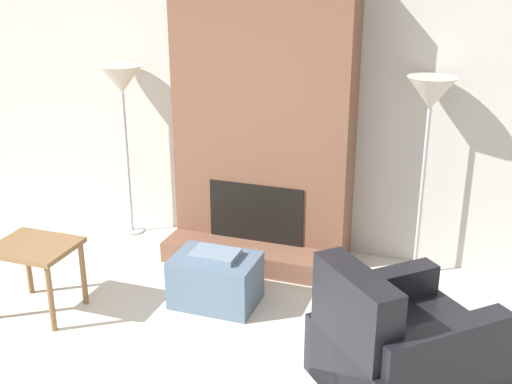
# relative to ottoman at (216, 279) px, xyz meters

# --- Properties ---
(wall_back) EXTENTS (6.90, 0.06, 2.60)m
(wall_back) POSITION_rel_ottoman_xyz_m (0.04, 1.31, 1.09)
(wall_back) COLOR #BCB7AD
(wall_back) RESTS_ON ground_plane
(fireplace) EXTENTS (1.60, 0.77, 2.60)m
(fireplace) POSITION_rel_ottoman_xyz_m (0.04, 1.05, 1.02)
(fireplace) COLOR brown
(fireplace) RESTS_ON ground_plane
(ottoman) EXTENTS (0.66, 0.47, 0.45)m
(ottoman) POSITION_rel_ottoman_xyz_m (0.00, 0.00, 0.00)
(ottoman) COLOR slate
(ottoman) RESTS_ON ground_plane
(armchair) EXTENTS (1.32, 1.32, 0.91)m
(armchair) POSITION_rel_ottoman_xyz_m (1.51, -0.63, 0.08)
(armchair) COLOR black
(armchair) RESTS_ON ground_plane
(side_table) EXTENTS (0.61, 0.50, 0.58)m
(side_table) POSITION_rel_ottoman_xyz_m (-1.25, -0.57, 0.27)
(side_table) COLOR brown
(side_table) RESTS_ON ground_plane
(floor_lamp_left) EXTENTS (0.40, 0.40, 1.68)m
(floor_lamp_left) POSITION_rel_ottoman_xyz_m (-1.35, 1.04, 1.28)
(floor_lamp_left) COLOR #ADADB2
(floor_lamp_left) RESTS_ON ground_plane
(floor_lamp_right) EXTENTS (0.40, 0.40, 1.74)m
(floor_lamp_right) POSITION_rel_ottoman_xyz_m (1.46, 1.04, 1.34)
(floor_lamp_right) COLOR #ADADB2
(floor_lamp_right) RESTS_ON ground_plane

